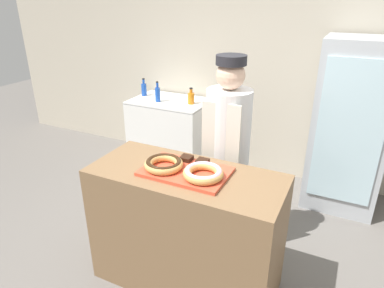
{
  "coord_description": "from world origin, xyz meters",
  "views": [
    {
      "loc": [
        0.95,
        -1.86,
        2.1
      ],
      "look_at": [
        0.0,
        0.1,
        1.15
      ],
      "focal_mm": 32.0,
      "sensor_mm": 36.0,
      "label": 1
    }
  ],
  "objects_px": {
    "bottle_orange": "(191,98)",
    "bottle_blue_b": "(144,89)",
    "brownie_back_right": "(202,162)",
    "baker_person": "(227,153)",
    "donut_chocolate_glaze": "(164,164)",
    "donut_light_glaze": "(203,173)",
    "beverage_fridge": "(350,127)",
    "bottle_blue": "(158,94)",
    "chest_freezer": "(171,133)",
    "brownie_back_left": "(186,158)",
    "serving_tray": "(186,171)"
  },
  "relations": [
    {
      "from": "donut_chocolate_glaze",
      "to": "bottle_blue",
      "type": "distance_m",
      "value": 1.97
    },
    {
      "from": "brownie_back_left",
      "to": "bottle_blue",
      "type": "bearing_deg",
      "value": 127.62
    },
    {
      "from": "baker_person",
      "to": "bottle_orange",
      "type": "xyz_separation_m",
      "value": [
        -0.9,
        1.16,
        0.06
      ]
    },
    {
      "from": "baker_person",
      "to": "chest_freezer",
      "type": "relative_size",
      "value": 1.77
    },
    {
      "from": "serving_tray",
      "to": "bottle_blue",
      "type": "xyz_separation_m",
      "value": [
        -1.21,
        1.62,
        0.01
      ]
    },
    {
      "from": "donut_chocolate_glaze",
      "to": "bottle_orange",
      "type": "distance_m",
      "value": 1.88
    },
    {
      "from": "brownie_back_right",
      "to": "chest_freezer",
      "type": "relative_size",
      "value": 0.09
    },
    {
      "from": "chest_freezer",
      "to": "serving_tray",
      "type": "bearing_deg",
      "value": -57.54
    },
    {
      "from": "brownie_back_right",
      "to": "baker_person",
      "type": "bearing_deg",
      "value": 85.91
    },
    {
      "from": "beverage_fridge",
      "to": "bottle_orange",
      "type": "xyz_separation_m",
      "value": [
        -1.78,
        -0.01,
        0.09
      ]
    },
    {
      "from": "donut_light_glaze",
      "to": "brownie_back_right",
      "type": "distance_m",
      "value": 0.2
    },
    {
      "from": "donut_light_glaze",
      "to": "beverage_fridge",
      "type": "xyz_separation_m",
      "value": [
        0.83,
        1.77,
        -0.15
      ]
    },
    {
      "from": "beverage_fridge",
      "to": "bottle_blue",
      "type": "bearing_deg",
      "value": -177.18
    },
    {
      "from": "bottle_orange",
      "to": "beverage_fridge",
      "type": "bearing_deg",
      "value": 0.4
    },
    {
      "from": "donut_chocolate_glaze",
      "to": "chest_freezer",
      "type": "xyz_separation_m",
      "value": [
        -0.96,
        1.78,
        -0.58
      ]
    },
    {
      "from": "bottle_blue",
      "to": "brownie_back_left",
      "type": "bearing_deg",
      "value": -52.38
    },
    {
      "from": "brownie_back_right",
      "to": "bottle_blue",
      "type": "bearing_deg",
      "value": 130.59
    },
    {
      "from": "bottle_blue_b",
      "to": "serving_tray",
      "type": "bearing_deg",
      "value": -49.65
    },
    {
      "from": "baker_person",
      "to": "chest_freezer",
      "type": "height_order",
      "value": "baker_person"
    },
    {
      "from": "brownie_back_left",
      "to": "brownie_back_right",
      "type": "bearing_deg",
      "value": 0.0
    },
    {
      "from": "baker_person",
      "to": "chest_freezer",
      "type": "bearing_deg",
      "value": 135.63
    },
    {
      "from": "donut_chocolate_glaze",
      "to": "donut_light_glaze",
      "type": "height_order",
      "value": "same"
    },
    {
      "from": "brownie_back_left",
      "to": "chest_freezer",
      "type": "bearing_deg",
      "value": 123.05
    },
    {
      "from": "brownie_back_right",
      "to": "bottle_blue_b",
      "type": "distance_m",
      "value": 2.28
    },
    {
      "from": "donut_chocolate_glaze",
      "to": "donut_light_glaze",
      "type": "xyz_separation_m",
      "value": [
        0.3,
        0.0,
        0.0
      ]
    },
    {
      "from": "serving_tray",
      "to": "brownie_back_right",
      "type": "height_order",
      "value": "brownie_back_right"
    },
    {
      "from": "baker_person",
      "to": "bottle_blue",
      "type": "bearing_deg",
      "value": 140.91
    },
    {
      "from": "beverage_fridge",
      "to": "bottle_blue",
      "type": "height_order",
      "value": "beverage_fridge"
    },
    {
      "from": "bottle_blue",
      "to": "bottle_blue_b",
      "type": "relative_size",
      "value": 1.11
    },
    {
      "from": "donut_chocolate_glaze",
      "to": "chest_freezer",
      "type": "height_order",
      "value": "donut_chocolate_glaze"
    },
    {
      "from": "donut_chocolate_glaze",
      "to": "bottle_blue",
      "type": "xyz_separation_m",
      "value": [
        -1.06,
        1.66,
        -0.04
      ]
    },
    {
      "from": "bottle_blue",
      "to": "beverage_fridge",
      "type": "bearing_deg",
      "value": 2.82
    },
    {
      "from": "donut_light_glaze",
      "to": "beverage_fridge",
      "type": "height_order",
      "value": "beverage_fridge"
    },
    {
      "from": "baker_person",
      "to": "brownie_back_right",
      "type": "bearing_deg",
      "value": -94.09
    },
    {
      "from": "serving_tray",
      "to": "beverage_fridge",
      "type": "bearing_deg",
      "value": 60.57
    },
    {
      "from": "serving_tray",
      "to": "bottle_blue_b",
      "type": "relative_size",
      "value": 2.62
    },
    {
      "from": "chest_freezer",
      "to": "bottle_blue_b",
      "type": "bearing_deg",
      "value": 173.93
    },
    {
      "from": "beverage_fridge",
      "to": "bottle_blue",
      "type": "distance_m",
      "value": 2.19
    },
    {
      "from": "baker_person",
      "to": "bottle_blue",
      "type": "distance_m",
      "value": 1.68
    },
    {
      "from": "brownie_back_left",
      "to": "baker_person",
      "type": "relative_size",
      "value": 0.05
    },
    {
      "from": "bottle_blue_b",
      "to": "brownie_back_right",
      "type": "bearing_deg",
      "value": -46.19
    },
    {
      "from": "bottle_orange",
      "to": "bottle_blue",
      "type": "bearing_deg",
      "value": -166.84
    },
    {
      "from": "beverage_fridge",
      "to": "donut_light_glaze",
      "type": "bearing_deg",
      "value": -115.01
    },
    {
      "from": "serving_tray",
      "to": "beverage_fridge",
      "type": "relative_size",
      "value": 0.34
    },
    {
      "from": "baker_person",
      "to": "bottle_orange",
      "type": "bearing_deg",
      "value": 127.78
    },
    {
      "from": "brownie_back_right",
      "to": "bottle_orange",
      "type": "bearing_deg",
      "value": 118.66
    },
    {
      "from": "serving_tray",
      "to": "bottle_orange",
      "type": "bearing_deg",
      "value": 114.98
    },
    {
      "from": "serving_tray",
      "to": "bottle_blue",
      "type": "distance_m",
      "value": 2.03
    },
    {
      "from": "bottle_orange",
      "to": "bottle_blue_b",
      "type": "bearing_deg",
      "value": 175.01
    },
    {
      "from": "brownie_back_right",
      "to": "donut_chocolate_glaze",
      "type": "bearing_deg",
      "value": -140.41
    }
  ]
}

